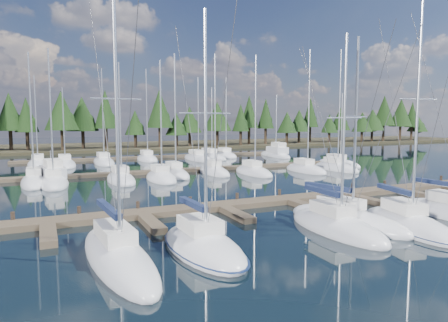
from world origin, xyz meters
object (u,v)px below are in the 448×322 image
front_sailboat_1 (203,246)px  front_sailboat_4 (407,224)px  front_sailboat_3 (346,220)px  front_sailboat_0 (118,256)px  motor_yacht_left (53,178)px  front_sailboat_2 (336,227)px  main_dock (290,201)px  motor_yacht_right (277,154)px

front_sailboat_1 → front_sailboat_4: (13.12, -1.25, 0.01)m
front_sailboat_3 → front_sailboat_4: 3.63m
front_sailboat_0 → motor_yacht_left: front_sailboat_0 is taller
front_sailboat_2 → motor_yacht_left: (-15.12, 27.69, 0.19)m
main_dock → front_sailboat_0: size_ratio=3.16×
front_sailboat_2 → front_sailboat_3: bearing=31.3°
front_sailboat_3 → main_dock: bearing=86.7°
front_sailboat_0 → front_sailboat_2: (12.99, -0.10, -0.01)m
front_sailboat_3 → motor_yacht_left: front_sailboat_3 is taller
front_sailboat_4 → motor_yacht_right: size_ratio=1.59×
main_dock → front_sailboat_2: front_sailboat_2 is taller
front_sailboat_1 → motor_yacht_left: size_ratio=1.48×
front_sailboat_2 → front_sailboat_1: bearing=-179.0°
main_dock → motor_yacht_right: 41.53m
front_sailboat_0 → front_sailboat_4: size_ratio=0.96×
front_sailboat_2 → motor_yacht_left: front_sailboat_2 is taller
motor_yacht_left → front_sailboat_4: bearing=-56.2°
front_sailboat_1 → front_sailboat_3: size_ratio=1.02×
front_sailboat_4 → main_dock: bearing=103.8°
front_sailboat_1 → front_sailboat_4: bearing=-5.4°
front_sailboat_2 → front_sailboat_3: front_sailboat_3 is taller
main_dock → front_sailboat_3: bearing=-93.3°
front_sailboat_4 → front_sailboat_2: bearing=162.2°
front_sailboat_1 → front_sailboat_2: 8.75m
main_dock → front_sailboat_0: bearing=-152.4°
front_sailboat_4 → motor_yacht_left: front_sailboat_4 is taller
front_sailboat_2 → motor_yacht_right: (23.30, 43.66, 0.21)m
motor_yacht_right → front_sailboat_2: bearing=-118.1°
motor_yacht_left → motor_yacht_right: 41.60m
front_sailboat_1 → front_sailboat_2: front_sailboat_1 is taller
front_sailboat_4 → motor_yacht_right: front_sailboat_4 is taller
front_sailboat_3 → motor_yacht_left: 31.52m
front_sailboat_1 → front_sailboat_3: front_sailboat_1 is taller
front_sailboat_3 → front_sailboat_4: front_sailboat_4 is taller
front_sailboat_2 → front_sailboat_3: size_ratio=0.99×
front_sailboat_4 → front_sailboat_1: bearing=174.6°
front_sailboat_0 → front_sailboat_4: (17.36, -1.50, 0.00)m
front_sailboat_0 → front_sailboat_3: 14.68m
main_dock → motor_yacht_right: size_ratio=4.83×
motor_yacht_left → front_sailboat_0: bearing=-85.6°
front_sailboat_0 → motor_yacht_right: size_ratio=1.53×
front_sailboat_3 → front_sailboat_4: (2.71, -2.42, 0.01)m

